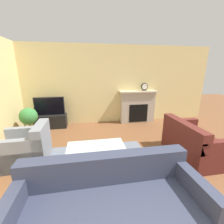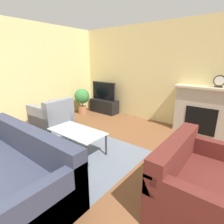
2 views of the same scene
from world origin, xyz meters
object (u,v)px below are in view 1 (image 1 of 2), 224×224
coffee_table (96,148)px  mantel_clock (144,87)px  couch_sectional (110,208)px  armchair_by_window (27,149)px  potted_plant (29,118)px  tv (49,106)px  couch_loveseat (193,144)px

coffee_table → mantel_clock: bearing=52.1°
couch_sectional → armchair_by_window: (-1.48, 1.64, 0.01)m
armchair_by_window → mantel_clock: bearing=120.1°
armchair_by_window → potted_plant: bearing=-166.0°
tv → potted_plant: (-0.47, -0.55, -0.21)m
couch_sectional → potted_plant: (-1.88, 3.05, 0.24)m
armchair_by_window → couch_loveseat: bearing=81.9°
couch_loveseat → coffee_table: (-2.16, -0.01, 0.10)m
coffee_table → potted_plant: bearing=135.0°
armchair_by_window → mantel_clock: size_ratio=3.41×
coffee_table → mantel_clock: mantel_clock is taller
potted_plant → mantel_clock: size_ratio=3.11×
tv → armchair_by_window: bearing=-91.9°
couch_loveseat → potted_plant: size_ratio=1.59×
tv → couch_sectional: 3.89m
couch_loveseat → coffee_table: 2.16m
armchair_by_window → mantel_clock: 4.04m
tv → coffee_table: tv is taller
tv → couch_sectional: (1.41, -3.60, -0.45)m
tv → couch_loveseat: size_ratio=0.71×
armchair_by_window → couch_sectional: bearing=40.1°
armchair_by_window → coffee_table: bearing=72.5°
tv → armchair_by_window: size_ratio=1.02×
couch_loveseat → potted_plant: (-3.96, 1.80, 0.24)m
couch_sectional → potted_plant: potted_plant is taller
tv → couch_sectional: bearing=-68.6°
tv → mantel_clock: (3.25, 0.11, 0.55)m
tv → potted_plant: size_ratio=1.12×
couch_loveseat → potted_plant: potted_plant is taller
couch_loveseat → mantel_clock: 2.66m
couch_loveseat → mantel_clock: bearing=5.5°
coffee_table → potted_plant: 2.55m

